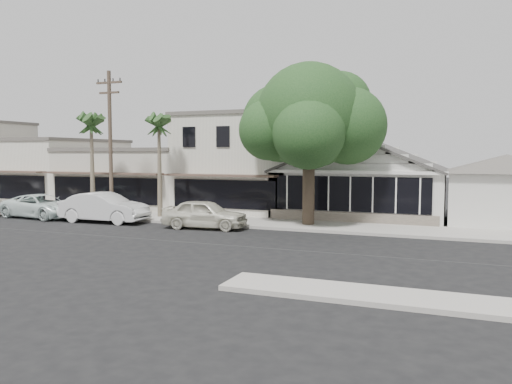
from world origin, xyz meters
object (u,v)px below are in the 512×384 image
at_px(car_2, 42,206).
at_px(car_1, 104,208).
at_px(car_0, 205,214).
at_px(shade_tree, 309,120).
at_px(utility_pole, 110,141).

bearing_deg(car_2, car_1, -87.14).
relative_size(car_0, car_2, 0.87).
relative_size(car_0, shade_tree, 0.52).
distance_m(car_1, car_2, 5.01).
xyz_separation_m(utility_pole, car_2, (-4.66, -0.92, -4.05)).
bearing_deg(utility_pole, shade_tree, 8.65).
xyz_separation_m(car_2, shade_tree, (16.60, 2.73, 5.18)).
bearing_deg(shade_tree, car_0, -149.36).
bearing_deg(car_1, car_2, 84.68).
height_order(utility_pole, car_2, utility_pole).
distance_m(utility_pole, car_1, 4.09).
bearing_deg(shade_tree, car_1, -165.64).
xyz_separation_m(car_1, car_2, (-5.00, 0.24, -0.14)).
height_order(car_2, shade_tree, shade_tree).
height_order(car_0, shade_tree, shade_tree).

